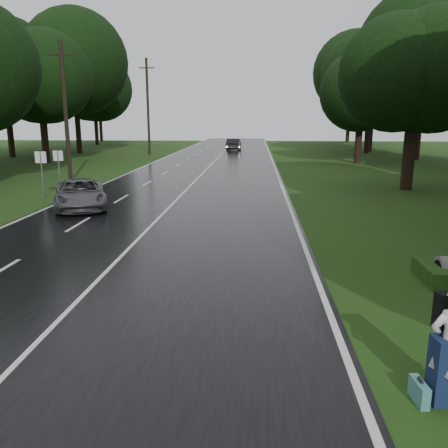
# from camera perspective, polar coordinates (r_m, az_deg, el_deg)

# --- Properties ---
(ground) EXTENTS (160.00, 160.00, 0.00)m
(ground) POSITION_cam_1_polar(r_m,az_deg,el_deg) (11.18, -18.29, -9.80)
(ground) COLOR #203F12
(ground) RESTS_ON ground
(road) EXTENTS (12.00, 140.00, 0.04)m
(road) POSITION_cam_1_polar(r_m,az_deg,el_deg) (30.07, -3.98, 5.02)
(road) COLOR black
(road) RESTS_ON ground
(lane_center) EXTENTS (0.12, 140.00, 0.01)m
(lane_center) POSITION_cam_1_polar(r_m,az_deg,el_deg) (30.07, -3.98, 5.07)
(lane_center) COLOR silver
(lane_center) RESTS_ON road
(grey_car) EXTENTS (3.94, 5.43, 1.37)m
(grey_car) POSITION_cam_1_polar(r_m,az_deg,el_deg) (22.72, -17.56, 3.62)
(grey_car) COLOR #4F5154
(grey_car) RESTS_ON road
(far_car) EXTENTS (1.86, 4.85, 1.58)m
(far_car) POSITION_cam_1_polar(r_m,az_deg,el_deg) (61.71, 1.25, 9.93)
(far_car) COLOR black
(far_car) RESTS_ON road
(suitcase) EXTENTS (0.18, 0.49, 0.34)m
(suitcase) POSITION_cam_1_polar(r_m,az_deg,el_deg) (7.94, 23.23, -18.74)
(suitcase) COLOR teal
(suitcase) RESTS_ON ground
(utility_pole_mid) EXTENTS (1.80, 0.28, 9.14)m
(utility_pole_mid) POSITION_cam_1_polar(r_m,az_deg,el_deg) (33.03, -18.62, 5.06)
(utility_pole_mid) COLOR black
(utility_pole_mid) RESTS_ON ground
(utility_pole_far) EXTENTS (1.80, 0.28, 10.95)m
(utility_pole_far) POSITION_cam_1_polar(r_m,az_deg,el_deg) (55.57, -9.29, 8.56)
(utility_pole_far) COLOR black
(utility_pole_far) RESTS_ON ground
(road_sign_a) EXTENTS (0.61, 0.10, 2.52)m
(road_sign_a) POSITION_cam_1_polar(r_m,az_deg,el_deg) (26.37, -21.56, 2.95)
(road_sign_a) COLOR white
(road_sign_a) RESTS_ON ground
(road_sign_b) EXTENTS (0.58, 0.10, 2.42)m
(road_sign_b) POSITION_cam_1_polar(r_m,az_deg,el_deg) (28.29, -19.73, 3.73)
(road_sign_b) COLOR white
(road_sign_b) RESTS_ON ground
(tree_left_e) EXTENTS (9.17, 9.17, 14.33)m
(tree_left_e) POSITION_cam_1_polar(r_m,az_deg,el_deg) (48.29, -21.21, 7.19)
(tree_left_e) COLOR black
(tree_left_e) RESTS_ON ground
(tree_left_f) EXTENTS (11.72, 11.72, 18.31)m
(tree_left_f) POSITION_cam_1_polar(r_m,az_deg,el_deg) (60.14, -17.60, 8.45)
(tree_left_f) COLOR black
(tree_left_f) RESTS_ON ground
(tree_right_d) EXTENTS (8.03, 8.03, 12.55)m
(tree_right_d) POSITION_cam_1_polar(r_m,az_deg,el_deg) (29.89, 21.77, 4.03)
(tree_right_d) COLOR black
(tree_right_d) RESTS_ON ground
(tree_right_e) EXTENTS (7.39, 7.39, 11.55)m
(tree_right_e) POSITION_cam_1_polar(r_m,az_deg,el_deg) (46.24, 16.31, 7.32)
(tree_right_e) COLOR black
(tree_right_e) RESTS_ON ground
(tree_right_f) EXTENTS (10.09, 10.09, 15.77)m
(tree_right_f) POSITION_cam_1_polar(r_m,az_deg,el_deg) (59.96, 17.35, 8.46)
(tree_right_f) COLOR black
(tree_right_f) RESTS_ON ground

